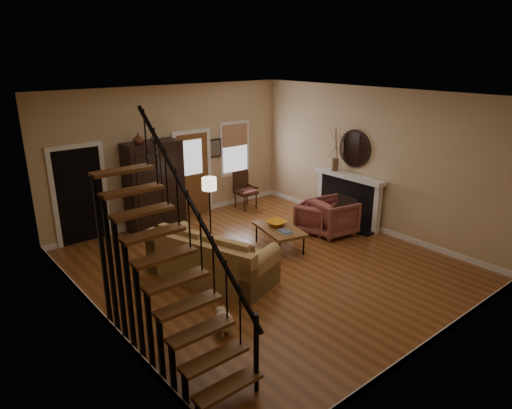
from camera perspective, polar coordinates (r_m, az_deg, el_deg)
room at (r=9.72m, az=-7.49°, el=3.35°), size 7.00×7.33×3.30m
staircase at (r=6.06m, az=-10.87°, el=-5.48°), size 0.94×2.80×3.20m
fireplace at (r=11.31m, az=11.58°, el=1.27°), size 0.33×1.95×2.30m
armoire at (r=10.87m, az=-12.59°, el=2.21°), size 1.30×0.60×2.10m
vase_a at (r=10.37m, az=-14.51°, el=7.96°), size 0.24×0.24×0.25m
vase_b at (r=10.55m, az=-12.53°, el=8.17°), size 0.20×0.20×0.21m
sofa at (r=8.52m, az=-5.54°, el=-6.47°), size 1.72×2.55×0.88m
coffee_table at (r=9.83m, az=2.93°, el=-4.19°), size 0.97×1.35×0.47m
bowl at (r=9.85m, az=2.58°, el=-2.33°), size 0.42×0.42×0.10m
books at (r=9.45m, az=3.64°, el=-3.44°), size 0.22×0.31×0.06m
armchair_left at (r=10.65m, az=9.63°, el=-1.53°), size 1.06×1.04×0.84m
armchair_right at (r=10.75m, az=7.34°, el=-1.64°), size 0.96×0.94×0.69m
floor_lamp at (r=10.20m, az=-5.77°, el=-0.52°), size 0.36×0.36×1.42m
side_chair at (r=12.18m, az=-1.30°, el=1.78°), size 0.54×0.54×1.02m
dog at (r=7.09m, az=-4.01°, el=-14.51°), size 0.42×0.53×0.34m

